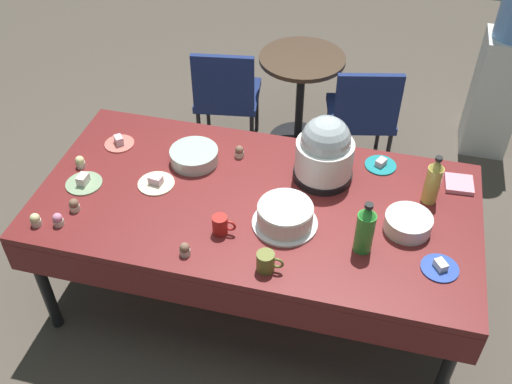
# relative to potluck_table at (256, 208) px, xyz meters

# --- Properties ---
(ground) EXTENTS (9.00, 9.00, 0.00)m
(ground) POSITION_rel_potluck_table_xyz_m (0.00, 0.00, -0.69)
(ground) COLOR brown
(potluck_table) EXTENTS (2.20, 1.10, 0.75)m
(potluck_table) POSITION_rel_potluck_table_xyz_m (0.00, 0.00, 0.00)
(potluck_table) COLOR maroon
(potluck_table) RESTS_ON ground
(frosted_layer_cake) EXTENTS (0.32, 0.32, 0.12)m
(frosted_layer_cake) POSITION_rel_potluck_table_xyz_m (0.18, -0.13, 0.12)
(frosted_layer_cake) COLOR silver
(frosted_layer_cake) RESTS_ON potluck_table
(slow_cooker) EXTENTS (0.31, 0.31, 0.36)m
(slow_cooker) POSITION_rel_potluck_table_xyz_m (0.29, 0.25, 0.23)
(slow_cooker) COLOR black
(slow_cooker) RESTS_ON potluck_table
(glass_salad_bowl) EXTENTS (0.26, 0.26, 0.07)m
(glass_salad_bowl) POSITION_rel_potluck_table_xyz_m (-0.39, 0.21, 0.10)
(glass_salad_bowl) COLOR #B2C6BC
(glass_salad_bowl) RESTS_ON potluck_table
(ceramic_snack_bowl) EXTENTS (0.22, 0.22, 0.08)m
(ceramic_snack_bowl) POSITION_rel_potluck_table_xyz_m (0.74, -0.03, 0.10)
(ceramic_snack_bowl) COLOR silver
(ceramic_snack_bowl) RESTS_ON potluck_table
(dessert_plate_teal) EXTENTS (0.17, 0.17, 0.04)m
(dessert_plate_teal) POSITION_rel_potluck_table_xyz_m (0.58, 0.42, 0.07)
(dessert_plate_teal) COLOR teal
(dessert_plate_teal) RESTS_ON potluck_table
(dessert_plate_coral) EXTENTS (0.16, 0.16, 0.05)m
(dessert_plate_coral) POSITION_rel_potluck_table_xyz_m (-0.85, 0.25, 0.07)
(dessert_plate_coral) COLOR #E07266
(dessert_plate_coral) RESTS_ON potluck_table
(dessert_plate_cobalt) EXTENTS (0.17, 0.17, 0.04)m
(dessert_plate_cobalt) POSITION_rel_potluck_table_xyz_m (0.90, -0.24, 0.07)
(dessert_plate_cobalt) COLOR #2D4CB2
(dessert_plate_cobalt) RESTS_ON potluck_table
(dessert_plate_cream) EXTENTS (0.19, 0.19, 0.05)m
(dessert_plate_cream) POSITION_rel_potluck_table_xyz_m (-0.53, -0.01, 0.07)
(dessert_plate_cream) COLOR beige
(dessert_plate_cream) RESTS_ON potluck_table
(dessert_plate_sage) EXTENTS (0.19, 0.19, 0.06)m
(dessert_plate_sage) POSITION_rel_potluck_table_xyz_m (-0.89, -0.10, 0.08)
(dessert_plate_sage) COLOR #8CA87F
(dessert_plate_sage) RESTS_ON potluck_table
(cupcake_cocoa) EXTENTS (0.05, 0.05, 0.07)m
(cupcake_cocoa) POSITION_rel_potluck_table_xyz_m (-0.97, -0.43, 0.09)
(cupcake_cocoa) COLOR beige
(cupcake_cocoa) RESTS_ON potluck_table
(cupcake_vanilla) EXTENTS (0.05, 0.05, 0.07)m
(cupcake_vanilla) POSITION_rel_potluck_table_xyz_m (-0.97, 0.02, 0.09)
(cupcake_vanilla) COLOR beige
(cupcake_vanilla) RESTS_ON potluck_table
(cupcake_berry) EXTENTS (0.05, 0.05, 0.07)m
(cupcake_berry) POSITION_rel_potluck_table_xyz_m (-0.84, -0.29, 0.09)
(cupcake_berry) COLOR beige
(cupcake_berry) RESTS_ON potluck_table
(cupcake_lemon) EXTENTS (0.05, 0.05, 0.07)m
(cupcake_lemon) POSITION_rel_potluck_table_xyz_m (-0.22, -0.43, 0.09)
(cupcake_lemon) COLOR beige
(cupcake_lemon) RESTS_ON potluck_table
(cupcake_mint) EXTENTS (0.05, 0.05, 0.07)m
(cupcake_mint) POSITION_rel_potluck_table_xyz_m (-0.17, 0.31, 0.09)
(cupcake_mint) COLOR beige
(cupcake_mint) RESTS_ON potluck_table
(cupcake_rose) EXTENTS (0.05, 0.05, 0.07)m
(cupcake_rose) POSITION_rel_potluck_table_xyz_m (-0.87, -0.40, 0.09)
(cupcake_rose) COLOR beige
(cupcake_rose) RESTS_ON potluck_table
(soda_bottle_ginger_ale) EXTENTS (0.08, 0.08, 0.27)m
(soda_bottle_ginger_ale) POSITION_rel_potluck_table_xyz_m (0.84, 0.21, 0.19)
(soda_bottle_ginger_ale) COLOR gold
(soda_bottle_ginger_ale) RESTS_ON potluck_table
(soda_bottle_lime_soda) EXTENTS (0.09, 0.09, 0.28)m
(soda_bottle_lime_soda) POSITION_rel_potluck_table_xyz_m (0.55, -0.20, 0.19)
(soda_bottle_lime_soda) COLOR green
(soda_bottle_lime_soda) RESTS_ON potluck_table
(coffee_mug_olive) EXTENTS (0.12, 0.08, 0.10)m
(coffee_mug_olive) POSITION_rel_potluck_table_xyz_m (0.15, -0.43, 0.11)
(coffee_mug_olive) COLOR olive
(coffee_mug_olive) RESTS_ON potluck_table
(coffee_mug_red) EXTENTS (0.12, 0.07, 0.10)m
(coffee_mug_red) POSITION_rel_potluck_table_xyz_m (-0.10, -0.26, 0.11)
(coffee_mug_red) COLOR #B2231E
(coffee_mug_red) RESTS_ON potluck_table
(paper_napkin_stack) EXTENTS (0.15, 0.15, 0.02)m
(paper_napkin_stack) POSITION_rel_potluck_table_xyz_m (0.98, 0.35, 0.07)
(paper_napkin_stack) COLOR pink
(paper_napkin_stack) RESTS_ON potluck_table
(maroon_chair_left) EXTENTS (0.50, 0.50, 0.85)m
(maroon_chair_left) POSITION_rel_potluck_table_xyz_m (-0.54, 1.29, -0.20)
(maroon_chair_left) COLOR navy
(maroon_chair_left) RESTS_ON ground
(maroon_chair_right) EXTENTS (0.53, 0.53, 0.85)m
(maroon_chair_right) POSITION_rel_potluck_table_xyz_m (0.42, 1.29, -0.20)
(maroon_chair_right) COLOR navy
(maroon_chair_right) RESTS_ON ground
(round_cafe_table) EXTENTS (0.60, 0.60, 0.72)m
(round_cafe_table) POSITION_rel_potluck_table_xyz_m (-0.05, 1.51, -0.19)
(round_cafe_table) COLOR #473323
(round_cafe_table) RESTS_ON ground
(water_cooler) EXTENTS (0.32, 0.32, 1.24)m
(water_cooler) POSITION_rel_potluck_table_xyz_m (1.31, 1.80, -0.10)
(water_cooler) COLOR silver
(water_cooler) RESTS_ON ground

